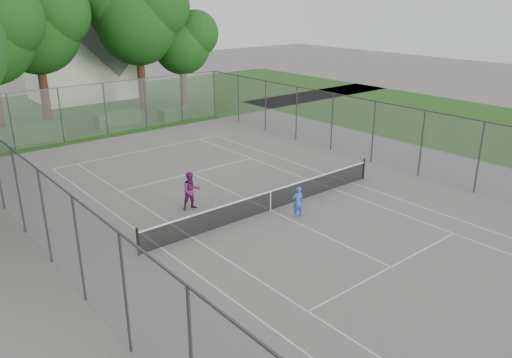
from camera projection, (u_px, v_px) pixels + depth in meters
ground at (270, 210)px, 22.04m from camera, size 120.00×120.00×0.00m
grass_far at (62, 112)px, 40.84m from camera, size 60.00×20.00×0.00m
grass_right at (504, 131)px, 35.23m from camera, size 16.00×40.00×0.00m
court_markings at (270, 210)px, 22.04m from camera, size 11.03×23.83×0.01m
tennis_net at (271, 200)px, 21.86m from camera, size 12.87×0.10×1.10m
perimeter_fence at (271, 172)px, 21.42m from camera, size 18.08×34.08×3.52m
tree_far_midleft at (36, 23)px, 35.89m from camera, size 7.20×6.57×10.35m
tree_far_midright at (138, 17)px, 39.59m from camera, size 7.51×6.86×10.80m
tree_far_right at (183, 41)px, 41.71m from camera, size 5.52×5.04×7.94m
hedge_left at (29, 134)px, 32.30m from camera, size 4.24×1.27×1.06m
hedge_mid at (118, 119)px, 36.49m from camera, size 3.26×0.93×1.02m
hedge_right at (177, 113)px, 38.46m from camera, size 2.87×1.05×0.86m
house at (80, 52)px, 45.19m from camera, size 8.45×6.55×10.52m
girl_player at (298, 202)px, 21.24m from camera, size 0.57×0.46×1.35m
woman_player at (191, 191)px, 21.92m from camera, size 0.95×0.81×1.71m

